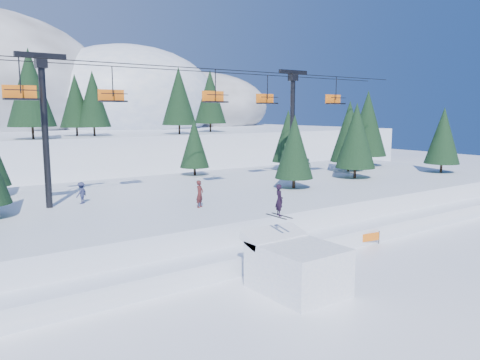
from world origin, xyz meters
TOP-DOWN VIEW (x-y plane):
  - ground at (0.00, 0.00)m, footprint 160.00×160.00m
  - mid_shelf at (0.00, 18.00)m, footprint 70.00×22.00m
  - berm at (0.00, 8.00)m, footprint 70.00×6.00m
  - jump_kicker at (-1.12, 1.81)m, footprint 3.53×4.81m
  - chairlift at (1.46, 18.05)m, footprint 46.00×3.21m
  - conifer_stand at (2.24, 18.77)m, footprint 65.04×16.84m
  - distant_skiers at (-4.07, 17.14)m, footprint 36.35×9.58m
  - banner_near at (7.89, 5.01)m, footprint 2.83×0.49m
  - banner_far at (11.53, 5.30)m, footprint 2.85×0.34m

SIDE VIEW (x-z plane):
  - ground at x=0.00m, z-range 0.00..0.00m
  - banner_near at x=7.89m, z-range 0.09..0.99m
  - banner_far at x=11.53m, z-range 0.09..0.99m
  - berm at x=0.00m, z-range 0.00..1.10m
  - mid_shelf at x=0.00m, z-range 0.00..2.50m
  - jump_kicker at x=-1.12m, z-range -1.33..3.93m
  - distant_skiers at x=-4.07m, z-range 2.42..4.28m
  - conifer_stand at x=2.24m, z-range 2.27..11.25m
  - chairlift at x=1.46m, z-range 4.18..14.46m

